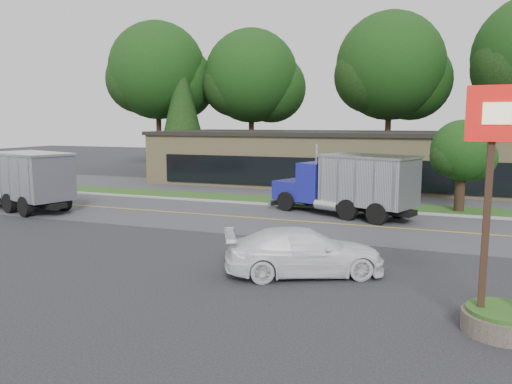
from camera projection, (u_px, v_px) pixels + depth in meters
ground at (175, 263)px, 18.14m from camera, size 140.00×140.00×0.00m
road at (259, 219)px, 26.50m from camera, size 60.00×8.00×0.02m
center_line at (259, 219)px, 26.50m from camera, size 60.00×0.12×0.01m
curb at (283, 206)px, 30.39m from camera, size 60.00×0.30×0.12m
grass_verge at (291, 202)px, 32.06m from camera, size 60.00×3.40×0.03m
far_parking at (310, 192)px, 36.71m from camera, size 60.00×7.00×0.02m
strip_mall at (352, 159)px, 41.30m from camera, size 32.00×12.00×4.00m
bilo_sign at (507, 252)px, 11.92m from camera, size 2.20×1.90×5.95m
tree_far_a at (159, 75)px, 53.40m from camera, size 10.99×10.34×15.67m
tree_far_b at (253, 81)px, 51.90m from camera, size 10.25×9.65×14.63m
tree_far_c at (392, 71)px, 47.01m from camera, size 10.76×10.12×15.34m
evergreen_left at (182, 107)px, 50.58m from camera, size 5.24×5.24×11.91m
tree_verge at (463, 154)px, 28.17m from camera, size 3.66×3.45×5.23m
dump_truck_red at (22, 179)px, 29.10m from camera, size 8.87×5.02×3.36m
dump_truck_blue at (350, 183)px, 26.98m from camera, size 8.46×5.33×3.36m
rally_car at (304, 252)px, 16.76m from camera, size 5.77×4.30×1.55m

